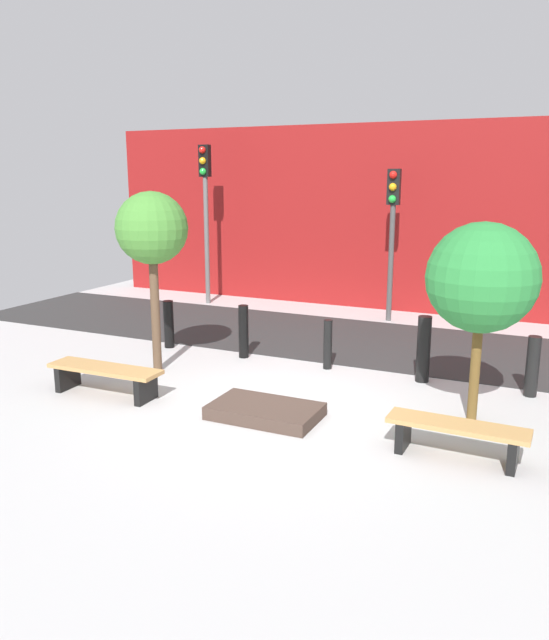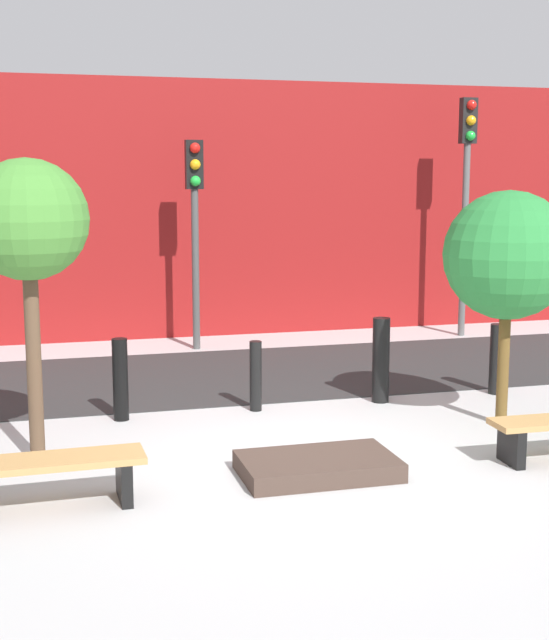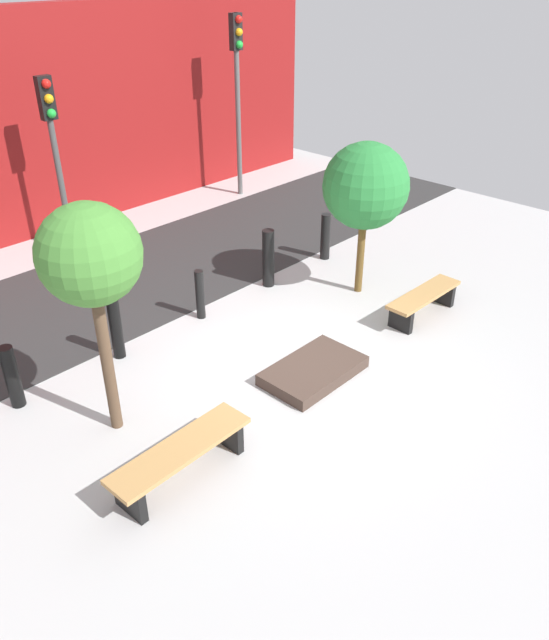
{
  "view_description": "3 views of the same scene",
  "coord_description": "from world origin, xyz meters",
  "px_view_note": "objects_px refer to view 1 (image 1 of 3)",
  "views": [
    {
      "loc": [
        3.53,
        -7.62,
        3.25
      ],
      "look_at": [
        0.06,
        -0.17,
        1.35
      ],
      "focal_mm": 35.0,
      "sensor_mm": 36.0,
      "label": 1
    },
    {
      "loc": [
        -2.55,
        -8.16,
        2.85
      ],
      "look_at": [
        -0.37,
        -0.12,
        1.49
      ],
      "focal_mm": 50.0,
      "sensor_mm": 36.0,
      "label": 2
    },
    {
      "loc": [
        -5.76,
        -5.02,
        5.29
      ],
      "look_at": [
        -0.59,
        -0.13,
        1.11
      ],
      "focal_mm": 35.0,
      "sensor_mm": 36.0,
      "label": 3
    }
  ],
  "objects_px": {
    "tree_behind_left_bench": "(152,230)",
    "bollard_far_left": "(169,324)",
    "traffic_light_west": "(205,196)",
    "bollard_left": "(244,331)",
    "bollard_far_right": "(532,366)",
    "bollard_center": "(328,344)",
    "traffic_light_mid_west": "(392,217)",
    "bench_left": "(105,374)",
    "bench_right": "(457,433)",
    "planter_bed": "(265,411)",
    "bollard_right": "(424,349)",
    "tree_behind_right_bench": "(482,278)"
  },
  "relations": [
    {
      "from": "bench_left",
      "to": "tree_behind_left_bench",
      "type": "height_order",
      "value": "tree_behind_left_bench"
    },
    {
      "from": "bollard_right",
      "to": "bollard_far_right",
      "type": "height_order",
      "value": "bollard_right"
    },
    {
      "from": "bollard_far_left",
      "to": "traffic_light_west",
      "type": "distance_m",
      "value": 4.92
    },
    {
      "from": "tree_behind_right_bench",
      "to": "bollard_far_right",
      "type": "relative_size",
      "value": 2.89
    },
    {
      "from": "planter_bed",
      "to": "bollard_center",
      "type": "height_order",
      "value": "bollard_center"
    },
    {
      "from": "traffic_light_mid_west",
      "to": "bollard_far_right",
      "type": "bearing_deg",
      "value": -51.15
    },
    {
      "from": "tree_behind_left_bench",
      "to": "traffic_light_west",
      "type": "height_order",
      "value": "traffic_light_west"
    },
    {
      "from": "bench_left",
      "to": "bench_right",
      "type": "relative_size",
      "value": 1.13
    },
    {
      "from": "bollard_left",
      "to": "bollard_far_right",
      "type": "distance_m",
      "value": 4.9
    },
    {
      "from": "bollard_far_right",
      "to": "bench_right",
      "type": "bearing_deg",
      "value": -104.08
    },
    {
      "from": "traffic_light_west",
      "to": "bench_left",
      "type": "bearing_deg",
      "value": -71.67
    },
    {
      "from": "tree_behind_right_bench",
      "to": "traffic_light_west",
      "type": "bearing_deg",
      "value": 143.98
    },
    {
      "from": "bollard_far_left",
      "to": "bollard_center",
      "type": "bearing_deg",
      "value": 0.0
    },
    {
      "from": "bench_left",
      "to": "tree_behind_right_bench",
      "type": "relative_size",
      "value": 0.68
    },
    {
      "from": "bench_left",
      "to": "bollard_far_right",
      "type": "relative_size",
      "value": 1.97
    },
    {
      "from": "tree_behind_left_bench",
      "to": "traffic_light_mid_west",
      "type": "distance_m",
      "value": 5.99
    },
    {
      "from": "bollard_center",
      "to": "tree_behind_right_bench",
      "type": "bearing_deg",
      "value": -27.28
    },
    {
      "from": "bench_left",
      "to": "bollard_left",
      "type": "height_order",
      "value": "bollard_left"
    },
    {
      "from": "bench_left",
      "to": "bollard_far_right",
      "type": "bearing_deg",
      "value": 23.25
    },
    {
      "from": "tree_behind_left_bench",
      "to": "bollard_far_left",
      "type": "relative_size",
      "value": 3.28
    },
    {
      "from": "bench_right",
      "to": "bollard_right",
      "type": "height_order",
      "value": "bollard_right"
    },
    {
      "from": "bollard_far_right",
      "to": "bench_left",
      "type": "bearing_deg",
      "value": -155.46
    },
    {
      "from": "bollard_left",
      "to": "bollard_center",
      "type": "relative_size",
      "value": 1.13
    },
    {
      "from": "bench_left",
      "to": "bollard_far_left",
      "type": "bearing_deg",
      "value": 102.79
    },
    {
      "from": "bollard_far_left",
      "to": "bollard_left",
      "type": "bearing_deg",
      "value": 0.0
    },
    {
      "from": "bench_right",
      "to": "bollard_far_right",
      "type": "distance_m",
      "value": 2.76
    },
    {
      "from": "traffic_light_mid_west",
      "to": "bench_right",
      "type": "bearing_deg",
      "value": -68.92
    },
    {
      "from": "bollard_right",
      "to": "traffic_light_mid_west",
      "type": "xyz_separation_m",
      "value": [
        -1.63,
        4.06,
        1.83
      ]
    },
    {
      "from": "bench_left",
      "to": "bollard_far_left",
      "type": "distance_m",
      "value": 2.76
    },
    {
      "from": "bollard_left",
      "to": "bollard_right",
      "type": "distance_m",
      "value": 3.27
    },
    {
      "from": "bench_left",
      "to": "bollard_right",
      "type": "height_order",
      "value": "bollard_right"
    },
    {
      "from": "bollard_left",
      "to": "bench_right",
      "type": "bearing_deg",
      "value": -32.34
    },
    {
      "from": "bollard_far_right",
      "to": "bollard_left",
      "type": "bearing_deg",
      "value": 180.0
    },
    {
      "from": "bollard_far_left",
      "to": "bollard_left",
      "type": "xyz_separation_m",
      "value": [
        1.63,
        0.0,
        0.03
      ]
    },
    {
      "from": "bollard_far_left",
      "to": "bollard_center",
      "type": "height_order",
      "value": "bollard_far_left"
    },
    {
      "from": "tree_behind_right_bench",
      "to": "bollard_right",
      "type": "xyz_separation_m",
      "value": [
        -0.96,
        1.34,
        -1.41
      ]
    },
    {
      "from": "bollard_center",
      "to": "traffic_light_west",
      "type": "relative_size",
      "value": 0.22
    },
    {
      "from": "bench_right",
      "to": "bollard_center",
      "type": "bearing_deg",
      "value": 135.41
    },
    {
      "from": "bollard_right",
      "to": "tree_behind_right_bench",
      "type": "bearing_deg",
      "value": -54.29
    },
    {
      "from": "bench_right",
      "to": "bollard_far_right",
      "type": "relative_size",
      "value": 1.75
    },
    {
      "from": "bollard_far_right",
      "to": "bollard_center",
      "type": "bearing_deg",
      "value": 180.0
    },
    {
      "from": "tree_behind_left_bench",
      "to": "tree_behind_right_bench",
      "type": "bearing_deg",
      "value": -0.0
    },
    {
      "from": "bench_left",
      "to": "bench_right",
      "type": "bearing_deg",
      "value": -1.3
    },
    {
      "from": "bench_right",
      "to": "bollard_far_left",
      "type": "height_order",
      "value": "bollard_far_left"
    },
    {
      "from": "bollard_far_right",
      "to": "traffic_light_mid_west",
      "type": "bearing_deg",
      "value": 128.85
    },
    {
      "from": "bench_right",
      "to": "planter_bed",
      "type": "distance_m",
      "value": 2.61
    },
    {
      "from": "bollard_far_left",
      "to": "bollard_left",
      "type": "distance_m",
      "value": 1.63
    },
    {
      "from": "bollard_left",
      "to": "bollard_far_left",
      "type": "bearing_deg",
      "value": 180.0
    },
    {
      "from": "traffic_light_west",
      "to": "bollard_center",
      "type": "bearing_deg",
      "value": -40.05
    },
    {
      "from": "traffic_light_west",
      "to": "traffic_light_mid_west",
      "type": "relative_size",
      "value": 1.18
    }
  ]
}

